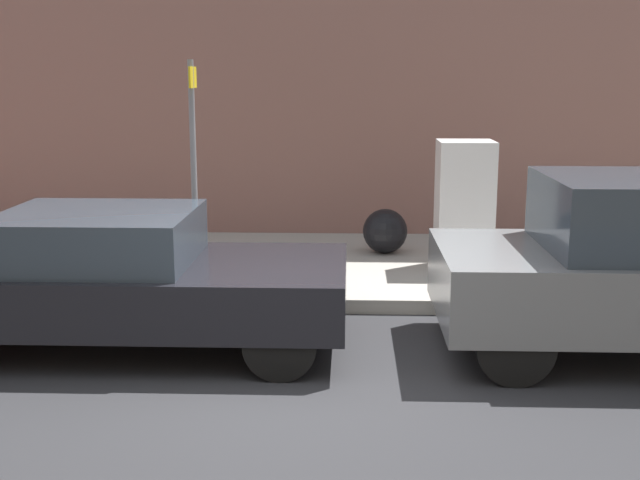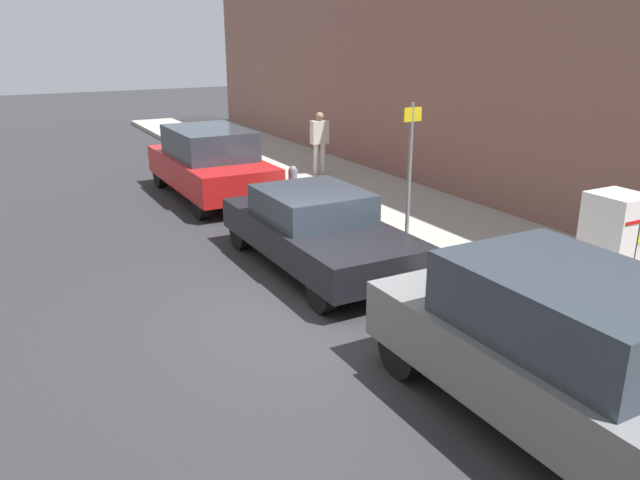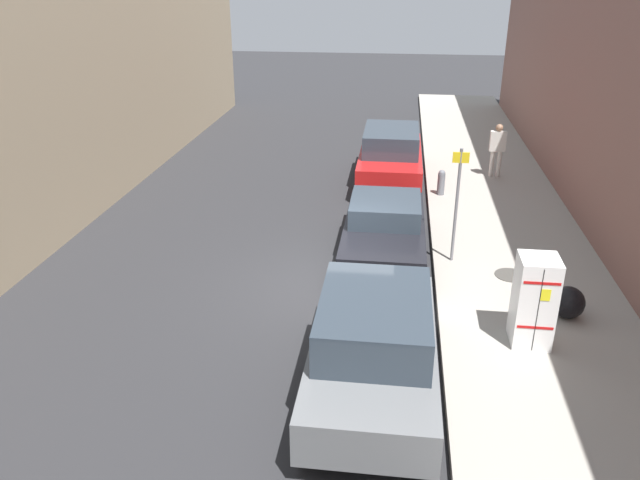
{
  "view_description": "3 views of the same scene",
  "coord_description": "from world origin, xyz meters",
  "px_view_note": "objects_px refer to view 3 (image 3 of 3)",
  "views": [
    {
      "loc": [
        6.65,
        0.48,
        2.7
      ],
      "look_at": [
        0.14,
        0.23,
        1.35
      ],
      "focal_mm": 45.0,
      "sensor_mm": 36.0,
      "label": 1
    },
    {
      "loc": [
        3.96,
        7.39,
        4.0
      ],
      "look_at": [
        0.1,
        0.28,
        1.3
      ],
      "focal_mm": 35.0,
      "sensor_mm": 36.0,
      "label": 2
    },
    {
      "loc": [
        -1.21,
        12.14,
        6.51
      ],
      "look_at": [
        0.24,
        0.93,
        1.52
      ],
      "focal_mm": 35.0,
      "sensor_mm": 36.0,
      "label": 3
    }
  ],
  "objects_px": {
    "parked_sedan_dark": "(384,227)",
    "parked_suv_gray": "(374,345)",
    "parked_suv_red": "(391,155)",
    "pedestrian_walking_far": "(497,146)",
    "street_sign_post": "(457,200)",
    "trash_bag": "(568,302)",
    "discarded_refrigerator": "(534,301)",
    "fire_hydrant": "(441,182)"
  },
  "relations": [
    {
      "from": "parked_sedan_dark",
      "to": "parked_suv_gray",
      "type": "xyz_separation_m",
      "value": [
        -0.0,
        5.41,
        0.19
      ]
    },
    {
      "from": "parked_suv_red",
      "to": "parked_suv_gray",
      "type": "height_order",
      "value": "parked_suv_red"
    },
    {
      "from": "pedestrian_walking_far",
      "to": "parked_suv_red",
      "type": "height_order",
      "value": "pedestrian_walking_far"
    },
    {
      "from": "parked_suv_gray",
      "to": "street_sign_post",
      "type": "bearing_deg",
      "value": -108.03
    },
    {
      "from": "trash_bag",
      "to": "parked_sedan_dark",
      "type": "xyz_separation_m",
      "value": [
        3.68,
        -2.81,
        0.23
      ]
    },
    {
      "from": "trash_bag",
      "to": "parked_suv_red",
      "type": "bearing_deg",
      "value": -66.52
    },
    {
      "from": "street_sign_post",
      "to": "pedestrian_walking_far",
      "type": "relative_size",
      "value": 1.55
    },
    {
      "from": "discarded_refrigerator",
      "to": "parked_suv_red",
      "type": "distance_m",
      "value": 9.85
    },
    {
      "from": "pedestrian_walking_far",
      "to": "parked_suv_gray",
      "type": "relative_size",
      "value": 0.39
    },
    {
      "from": "trash_bag",
      "to": "pedestrian_walking_far",
      "type": "bearing_deg",
      "value": -88.19
    },
    {
      "from": "parked_suv_red",
      "to": "street_sign_post",
      "type": "bearing_deg",
      "value": 104.65
    },
    {
      "from": "discarded_refrigerator",
      "to": "street_sign_post",
      "type": "xyz_separation_m",
      "value": [
        1.18,
        -3.32,
        0.66
      ]
    },
    {
      "from": "street_sign_post",
      "to": "parked_sedan_dark",
      "type": "relative_size",
      "value": 0.61
    },
    {
      "from": "parked_suv_gray",
      "to": "pedestrian_walking_far",
      "type": "bearing_deg",
      "value": -106.37
    },
    {
      "from": "discarded_refrigerator",
      "to": "fire_hydrant",
      "type": "height_order",
      "value": "discarded_refrigerator"
    },
    {
      "from": "street_sign_post",
      "to": "parked_suv_gray",
      "type": "distance_m",
      "value": 5.24
    },
    {
      "from": "street_sign_post",
      "to": "parked_suv_red",
      "type": "height_order",
      "value": "street_sign_post"
    },
    {
      "from": "parked_suv_gray",
      "to": "parked_sedan_dark",
      "type": "bearing_deg",
      "value": -90.0
    },
    {
      "from": "street_sign_post",
      "to": "pedestrian_walking_far",
      "type": "bearing_deg",
      "value": -105.12
    },
    {
      "from": "street_sign_post",
      "to": "parked_sedan_dark",
      "type": "distance_m",
      "value": 1.93
    },
    {
      "from": "fire_hydrant",
      "to": "trash_bag",
      "type": "bearing_deg",
      "value": 106.94
    },
    {
      "from": "trash_bag",
      "to": "parked_suv_gray",
      "type": "bearing_deg",
      "value": 35.27
    },
    {
      "from": "pedestrian_walking_far",
      "to": "parked_sedan_dark",
      "type": "xyz_separation_m",
      "value": [
        3.39,
        6.14,
        -0.46
      ]
    },
    {
      "from": "pedestrian_walking_far",
      "to": "fire_hydrant",
      "type": "bearing_deg",
      "value": -157.45
    },
    {
      "from": "fire_hydrant",
      "to": "trash_bag",
      "type": "xyz_separation_m",
      "value": [
        -2.11,
        6.94,
        -0.08
      ]
    },
    {
      "from": "parked_suv_red",
      "to": "fire_hydrant",
      "type": "bearing_deg",
      "value": 135.68
    },
    {
      "from": "street_sign_post",
      "to": "parked_suv_red",
      "type": "bearing_deg",
      "value": -75.35
    },
    {
      "from": "street_sign_post",
      "to": "trash_bag",
      "type": "relative_size",
      "value": 4.21
    },
    {
      "from": "parked_suv_gray",
      "to": "discarded_refrigerator",
      "type": "bearing_deg",
      "value": -149.93
    },
    {
      "from": "trash_bag",
      "to": "discarded_refrigerator",
      "type": "bearing_deg",
      "value": 47.92
    },
    {
      "from": "discarded_refrigerator",
      "to": "parked_sedan_dark",
      "type": "relative_size",
      "value": 0.38
    },
    {
      "from": "fire_hydrant",
      "to": "parked_suv_gray",
      "type": "relative_size",
      "value": 0.17
    },
    {
      "from": "parked_suv_gray",
      "to": "fire_hydrant",
      "type": "bearing_deg",
      "value": -99.31
    },
    {
      "from": "parked_sedan_dark",
      "to": "fire_hydrant",
      "type": "bearing_deg",
      "value": -110.74
    },
    {
      "from": "pedestrian_walking_far",
      "to": "parked_suv_red",
      "type": "xyz_separation_m",
      "value": [
        3.39,
        0.49,
        -0.27
      ]
    },
    {
      "from": "trash_bag",
      "to": "parked_sedan_dark",
      "type": "bearing_deg",
      "value": -37.4
    },
    {
      "from": "discarded_refrigerator",
      "to": "parked_sedan_dark",
      "type": "height_order",
      "value": "discarded_refrigerator"
    },
    {
      "from": "discarded_refrigerator",
      "to": "fire_hydrant",
      "type": "distance_m",
      "value": 8.03
    },
    {
      "from": "discarded_refrigerator",
      "to": "trash_bag",
      "type": "xyz_separation_m",
      "value": [
        -0.89,
        -0.99,
        -0.52
      ]
    },
    {
      "from": "fire_hydrant",
      "to": "pedestrian_walking_far",
      "type": "bearing_deg",
      "value": -132.26
    },
    {
      "from": "street_sign_post",
      "to": "fire_hydrant",
      "type": "height_order",
      "value": "street_sign_post"
    },
    {
      "from": "trash_bag",
      "to": "parked_sedan_dark",
      "type": "distance_m",
      "value": 4.63
    }
  ]
}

